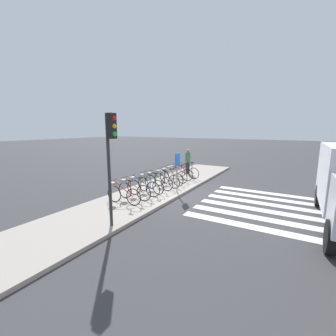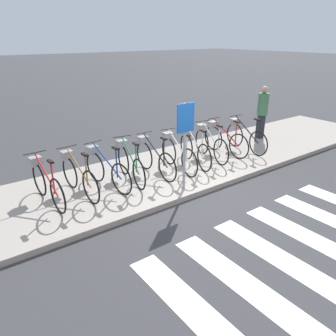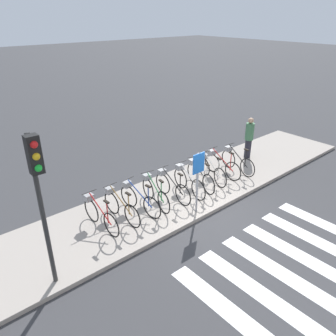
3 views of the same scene
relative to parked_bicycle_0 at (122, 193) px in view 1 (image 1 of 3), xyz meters
name	(u,v)px [view 1 (image 1 of 3)]	position (x,y,z in m)	size (l,w,h in m)	color
ground_plane	(185,194)	(2.86, -1.50, -0.57)	(120.00, 120.00, 0.00)	#38383A
sidewalk	(160,189)	(2.86, -0.04, -0.51)	(16.58, 2.92, 0.12)	#9E9389
road_crosswalk	(306,214)	(2.86, -6.62, -0.57)	(4.95, 8.00, 0.01)	silver
parked_bicycle_0	(122,193)	(0.00, 0.00, 0.00)	(0.46, 1.70, 1.04)	black
parked_bicycle_1	(132,189)	(0.66, -0.02, 0.00)	(0.46, 1.70, 1.04)	black
parked_bicycle_2	(141,186)	(1.30, -0.04, 0.00)	(0.46, 1.69, 1.04)	black
parked_bicycle_3	(149,183)	(1.92, -0.04, 0.00)	(0.46, 1.68, 1.04)	black
parked_bicycle_4	(157,181)	(2.57, -0.08, 0.00)	(0.46, 1.70, 1.04)	black
parked_bicycle_5	(165,179)	(3.23, -0.17, 0.00)	(0.46, 1.69, 1.04)	black
parked_bicycle_6	(170,176)	(3.81, -0.13, 0.00)	(0.54, 1.67, 1.04)	black
parked_bicycle_7	(174,174)	(4.45, -0.06, 0.00)	(0.52, 1.67, 1.04)	black
parked_bicycle_8	(178,173)	(5.04, -0.01, 0.00)	(0.46, 1.70, 1.04)	black
parked_bicycle_9	(186,171)	(5.75, -0.16, 0.00)	(0.46, 1.69, 1.04)	black
pedestrian	(188,161)	(7.16, 0.36, 0.44)	(0.34, 0.34, 1.70)	#23232D
traffic_light	(111,147)	(-1.80, -1.26, 2.09)	(0.24, 0.40, 3.53)	#2D2D2D
sign_post	(177,166)	(2.62, -1.21, 0.86)	(0.44, 0.07, 1.92)	#99999E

